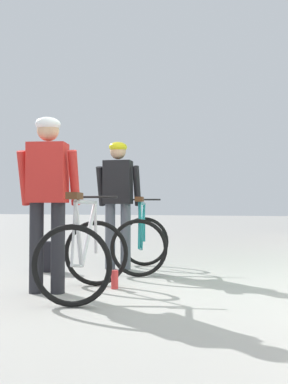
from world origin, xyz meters
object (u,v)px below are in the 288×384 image
(water_bottle_by_the_backpack, at_px, (50,261))
(backpack_on_platform, at_px, (47,256))
(bicycle_near_silver, at_px, (85,254))
(cyclist_near_in_red, at_px, (48,187))
(cyclist_far_in_dark, at_px, (118,193))
(bicycle_far_teal, at_px, (142,241))
(water_bottle_near_the_bikes, at_px, (115,280))

(water_bottle_by_the_backpack, bearing_deg, backpack_on_platform, -63.48)
(water_bottle_by_the_backpack, bearing_deg, bicycle_near_silver, -46.97)
(cyclist_near_in_red, xyz_separation_m, cyclist_far_in_dark, (-0.04, 1.78, 0.00))
(cyclist_near_in_red, xyz_separation_m, bicycle_far_teal, (0.33, 1.74, -0.65))
(bicycle_far_teal, xyz_separation_m, water_bottle_near_the_bikes, (0.20, -1.29, -0.31))
(bicycle_near_silver, xyz_separation_m, backpack_on_platform, (-1.23, 1.21, -0.20))
(bicycle_far_teal, distance_m, water_bottle_near_the_bikes, 1.34)
(cyclist_near_in_red, relative_size, bicycle_far_teal, 1.43)
(cyclist_near_in_red, height_order, water_bottle_by_the_backpack, cyclist_near_in_red)
(bicycle_near_silver, xyz_separation_m, water_bottle_by_the_backpack, (-1.35, 1.45, -0.30))
(bicycle_near_silver, bearing_deg, water_bottle_by_the_backpack, 133.03)
(backpack_on_platform, xyz_separation_m, water_bottle_near_the_bikes, (1.35, -0.79, -0.10))
(cyclist_near_in_red, bearing_deg, water_bottle_by_the_backpack, 122.44)
(bicycle_far_teal, relative_size, backpack_on_platform, 3.08)
(bicycle_far_teal, bearing_deg, water_bottle_by_the_backpack, -168.31)
(bicycle_near_silver, bearing_deg, backpack_on_platform, 135.55)
(cyclist_far_in_dark, relative_size, water_bottle_near_the_bikes, 9.14)
(cyclist_near_in_red, bearing_deg, cyclist_far_in_dark, 91.29)
(bicycle_far_teal, bearing_deg, bicycle_near_silver, -87.31)
(water_bottle_by_the_backpack, bearing_deg, cyclist_far_in_dark, 18.62)
(cyclist_far_in_dark, distance_m, backpack_on_platform, 1.28)
(bicycle_near_silver, xyz_separation_m, water_bottle_near_the_bikes, (0.12, 0.42, -0.31))
(water_bottle_by_the_backpack, bearing_deg, water_bottle_near_the_bikes, -34.88)
(cyclist_far_in_dark, distance_m, water_bottle_by_the_backpack, 1.35)
(backpack_on_platform, bearing_deg, cyclist_far_in_dark, 22.50)
(cyclist_near_in_red, height_order, backpack_on_platform, cyclist_near_in_red)
(bicycle_near_silver, distance_m, backpack_on_platform, 1.74)
(bicycle_far_teal, relative_size, water_bottle_near_the_bikes, 6.39)
(cyclist_near_in_red, distance_m, cyclist_far_in_dark, 1.78)
(cyclist_far_in_dark, bearing_deg, water_bottle_near_the_bikes, -66.71)
(water_bottle_near_the_bikes, bearing_deg, cyclist_far_in_dark, 113.29)
(backpack_on_platform, bearing_deg, water_bottle_near_the_bikes, -42.47)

